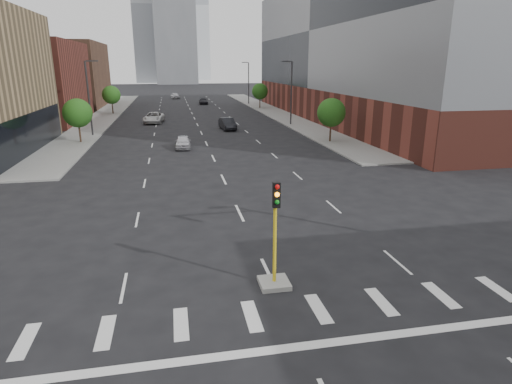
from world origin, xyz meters
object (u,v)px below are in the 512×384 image
object	(u,v)px
car_near_left	(183,142)
car_distant	(175,96)
car_mid_right	(227,124)
median_traffic_signal	(275,264)
car_deep_right	(203,101)
car_far_left	(154,118)

from	to	relation	value
car_near_left	car_distant	bearing A→B (deg)	93.31
car_near_left	car_mid_right	size ratio (longest dim) A/B	0.83
median_traffic_signal	car_distant	size ratio (longest dim) A/B	0.98
median_traffic_signal	car_deep_right	bearing A→B (deg)	87.57
car_far_left	car_deep_right	bearing A→B (deg)	78.67
car_deep_right	car_distant	distance (m)	18.27
car_distant	median_traffic_signal	bearing A→B (deg)	-97.07
car_distant	car_far_left	bearing A→B (deg)	-103.16
car_near_left	car_deep_right	world-z (taller)	car_deep_right
car_far_left	car_near_left	bearing A→B (deg)	-73.63
car_near_left	car_deep_right	bearing A→B (deg)	86.70
car_mid_right	car_near_left	bearing A→B (deg)	-121.88
car_far_left	car_distant	bearing A→B (deg)	92.02
median_traffic_signal	car_far_left	size ratio (longest dim) A/B	0.76
car_mid_right	car_deep_right	size ratio (longest dim) A/B	1.01
car_near_left	car_far_left	size ratio (longest dim) A/B	0.69
car_near_left	car_deep_right	size ratio (longest dim) A/B	0.84
car_near_left	car_far_left	bearing A→B (deg)	103.14
car_deep_right	car_near_left	bearing A→B (deg)	-94.26
median_traffic_signal	car_mid_right	xyz separation A→B (m)	(3.76, 43.35, -0.18)
car_mid_right	car_deep_right	world-z (taller)	car_mid_right
car_mid_right	car_distant	world-z (taller)	car_mid_right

